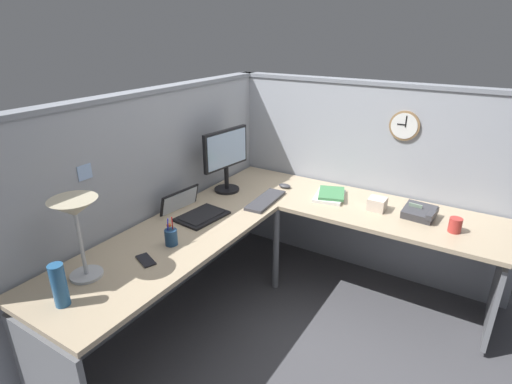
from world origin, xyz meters
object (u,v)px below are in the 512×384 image
at_px(monitor, 226,156).
at_px(coffee_mug, 455,225).
at_px(pen_cup, 171,237).
at_px(wall_clock, 405,126).
at_px(laptop, 192,211).
at_px(tissue_box, 377,204).
at_px(computer_mouse, 285,186).
at_px(thermos_flask, 59,285).
at_px(desk_lamp_dome, 75,214).
at_px(book_stack, 330,195).
at_px(keyboard, 266,200).
at_px(cell_phone, 146,260).
at_px(office_phone, 420,213).

height_order(monitor, coffee_mug, monitor).
xyz_separation_m(pen_cup, wall_clock, (1.51, -0.96, 0.50)).
xyz_separation_m(laptop, coffee_mug, (0.68, -1.61, 0.02)).
distance_m(tissue_box, wall_clock, 0.62).
xyz_separation_m(computer_mouse, thermos_flask, (-1.88, 0.20, 0.09)).
bearing_deg(coffee_mug, desk_lamp_dome, 134.52).
height_order(thermos_flask, book_stack, thermos_flask).
height_order(keyboard, pen_cup, pen_cup).
relative_size(monitor, desk_lamp_dome, 1.12).
relative_size(keyboard, coffee_mug, 4.48).
bearing_deg(book_stack, tissue_box, -95.06).
bearing_deg(cell_phone, desk_lamp_dome, 171.62).
distance_m(book_stack, tissue_box, 0.37).
relative_size(book_stack, coffee_mug, 3.41).
bearing_deg(cell_phone, thermos_flask, -163.98).
distance_m(coffee_mug, wall_clock, 0.82).
relative_size(laptop, thermos_flask, 1.88).
relative_size(desk_lamp_dome, book_stack, 1.36).
bearing_deg(desk_lamp_dome, thermos_flask, -153.05).
relative_size(pen_cup, cell_phone, 1.25).
bearing_deg(coffee_mug, keyboard, 100.07).
relative_size(computer_mouse, office_phone, 0.47).
distance_m(laptop, pen_cup, 0.44).
relative_size(pen_cup, coffee_mug, 1.88).
relative_size(keyboard, cell_phone, 2.99).
bearing_deg(laptop, thermos_flask, -173.32).
xyz_separation_m(cell_phone, coffee_mug, (1.30, -1.44, 0.04)).
xyz_separation_m(computer_mouse, cell_phone, (-1.39, 0.15, -0.01)).
distance_m(laptop, tissue_box, 1.33).
distance_m(office_phone, coffee_mug, 0.25).
height_order(laptop, office_phone, laptop).
distance_m(laptop, book_stack, 1.07).
relative_size(monitor, tissue_box, 4.17).
relative_size(computer_mouse, wall_clock, 0.47).
relative_size(thermos_flask, coffee_mug, 2.29).
bearing_deg(book_stack, desk_lamp_dome, 157.28).
bearing_deg(tissue_box, pen_cup, 141.54).
height_order(laptop, cell_phone, laptop).
xyz_separation_m(laptop, thermos_flask, (-1.10, -0.13, 0.09)).
height_order(pen_cup, thermos_flask, thermos_flask).
relative_size(cell_phone, book_stack, 0.44).
bearing_deg(cell_phone, book_stack, 0.79).
bearing_deg(wall_clock, coffee_mug, -131.48).
bearing_deg(monitor, tissue_box, -76.57).
xyz_separation_m(book_stack, tissue_box, (-0.03, -0.37, 0.02)).
distance_m(keyboard, thermos_flask, 1.57).
height_order(office_phone, wall_clock, wall_clock).
bearing_deg(thermos_flask, keyboard, -7.60).
relative_size(computer_mouse, thermos_flask, 0.47).
relative_size(office_phone, wall_clock, 1.01).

